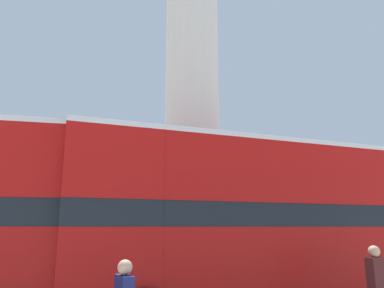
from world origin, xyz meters
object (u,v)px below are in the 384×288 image
(monument_column, at_px, (192,91))
(bus_c, at_px, (275,218))
(street_lamp, at_px, (282,198))
(pedestrian_near_lamp, at_px, (377,285))

(monument_column, height_order, bus_c, monument_column)
(monument_column, xyz_separation_m, street_lamp, (3.00, -1.62, -4.40))
(monument_column, bearing_deg, street_lamp, -28.33)
(bus_c, bearing_deg, pedestrian_near_lamp, -77.67)
(pedestrian_near_lamp, bearing_deg, bus_c, 87.37)
(pedestrian_near_lamp, bearing_deg, street_lamp, 57.71)
(bus_c, bearing_deg, street_lamp, 52.29)
(monument_column, bearing_deg, bus_c, -80.64)
(bus_c, relative_size, pedestrian_near_lamp, 6.27)
(bus_c, distance_m, pedestrian_near_lamp, 3.06)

